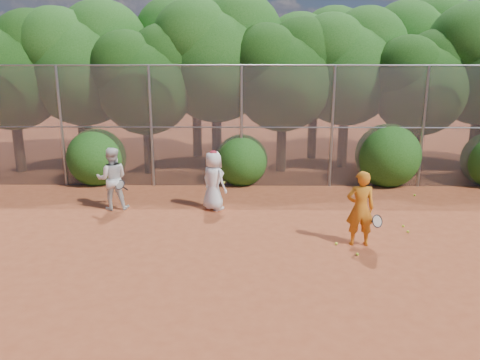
{
  "coord_description": "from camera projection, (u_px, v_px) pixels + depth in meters",
  "views": [
    {
      "loc": [
        -0.84,
        -9.42,
        4.18
      ],
      "look_at": [
        -1.0,
        2.5,
        1.1
      ],
      "focal_mm": 35.0,
      "sensor_mm": 36.0,
      "label": 1
    }
  ],
  "objects": [
    {
      "name": "tree_0",
      "position": [
        11.0,
        66.0,
        17.08
      ],
      "size": [
        4.38,
        3.81,
        6.0
      ],
      "color": "black",
      "rests_on": "ground"
    },
    {
      "name": "ball_3",
      "position": [
        357.0,
        254.0,
        10.26
      ],
      "size": [
        0.07,
        0.07,
        0.07
      ],
      "primitive_type": "sphere",
      "color": "#C1DD28",
      "rests_on": "ground"
    },
    {
      "name": "ground",
      "position": [
        284.0,
        258.0,
        10.16
      ],
      "size": [
        80.0,
        80.0,
        0.0
      ],
      "primitive_type": "plane",
      "color": "#964021",
      "rests_on": "ground"
    },
    {
      "name": "bush_0",
      "position": [
        96.0,
        155.0,
        16.08
      ],
      "size": [
        2.0,
        2.0,
        2.0
      ],
      "primitive_type": "sphere",
      "color": "#1A4C13",
      "rests_on": "ground"
    },
    {
      "name": "tree_6",
      "position": [
        422.0,
        80.0,
        17.0
      ],
      "size": [
        3.86,
        3.36,
        5.29
      ],
      "color": "black",
      "rests_on": "ground"
    },
    {
      "name": "player_teen",
      "position": [
        214.0,
        181.0,
        13.25
      ],
      "size": [
        0.97,
        0.95,
        1.72
      ],
      "rotation": [
        0.0,
        0.0,
        2.4
      ],
      "color": "white",
      "rests_on": "ground"
    },
    {
      "name": "ball_1",
      "position": [
        403.0,
        226.0,
        12.0
      ],
      "size": [
        0.07,
        0.07,
        0.07
      ],
      "primitive_type": "sphere",
      "color": "#C1DD28",
      "rests_on": "ground"
    },
    {
      "name": "tree_9",
      "position": [
        78.0,
        56.0,
        19.67
      ],
      "size": [
        4.83,
        4.2,
        6.62
      ],
      "color": "black",
      "rests_on": "ground"
    },
    {
      "name": "tree_11",
      "position": [
        316.0,
        60.0,
        19.39
      ],
      "size": [
        4.64,
        4.03,
        6.35
      ],
      "color": "black",
      "rests_on": "ground"
    },
    {
      "name": "player_yellow",
      "position": [
        360.0,
        209.0,
        10.67
      ],
      "size": [
        0.84,
        0.55,
        1.77
      ],
      "rotation": [
        0.0,
        0.0,
        3.12
      ],
      "color": "orange",
      "rests_on": "ground"
    },
    {
      "name": "ball_4",
      "position": [
        415.0,
        195.0,
        14.73
      ],
      "size": [
        0.07,
        0.07,
        0.07
      ],
      "primitive_type": "sphere",
      "color": "#C1DD28",
      "rests_on": "ground"
    },
    {
      "name": "tree_12",
      "position": [
        421.0,
        51.0,
        19.83
      ],
      "size": [
        5.02,
        4.37,
        6.88
      ],
      "color": "black",
      "rests_on": "ground"
    },
    {
      "name": "bush_2",
      "position": [
        388.0,
        153.0,
        15.93
      ],
      "size": [
        2.2,
        2.2,
        2.2
      ],
      "primitive_type": "sphere",
      "color": "#1A4C13",
      "rests_on": "ground"
    },
    {
      "name": "fence_back",
      "position": [
        268.0,
        126.0,
        15.46
      ],
      "size": [
        20.05,
        0.09,
        4.03
      ],
      "color": "gray",
      "rests_on": "ground"
    },
    {
      "name": "ball_2",
      "position": [
        336.0,
        244.0,
        10.85
      ],
      "size": [
        0.07,
        0.07,
        0.07
      ],
      "primitive_type": "sphere",
      "color": "#C1DD28",
      "rests_on": "ground"
    },
    {
      "name": "player_white",
      "position": [
        112.0,
        179.0,
        13.27
      ],
      "size": [
        0.98,
        0.87,
        1.8
      ],
      "rotation": [
        0.0,
        0.0,
        3.32
      ],
      "color": "silver",
      "rests_on": "ground"
    },
    {
      "name": "ball_0",
      "position": [
        408.0,
        232.0,
        11.61
      ],
      "size": [
        0.07,
        0.07,
        0.07
      ],
      "primitive_type": "sphere",
      "color": "#C1DD28",
      "rests_on": "ground"
    },
    {
      "name": "bush_1",
      "position": [
        241.0,
        158.0,
        16.05
      ],
      "size": [
        1.8,
        1.8,
        1.8
      ],
      "primitive_type": "sphere",
      "color": "#1A4C13",
      "rests_on": "ground"
    },
    {
      "name": "tree_1",
      "position": [
        84.0,
        60.0,
        17.47
      ],
      "size": [
        4.64,
        4.03,
        6.35
      ],
      "color": "black",
      "rests_on": "ground"
    },
    {
      "name": "tree_5",
      "position": [
        348.0,
        63.0,
        17.86
      ],
      "size": [
        4.51,
        3.92,
        6.17
      ],
      "color": "black",
      "rests_on": "ground"
    },
    {
      "name": "tree_10",
      "position": [
        197.0,
        48.0,
        19.73
      ],
      "size": [
        5.15,
        4.48,
        7.06
      ],
      "color": "black",
      "rests_on": "ground"
    },
    {
      "name": "tree_2",
      "position": [
        147.0,
        76.0,
        16.9
      ],
      "size": [
        3.99,
        3.47,
        5.47
      ],
      "color": "black",
      "rests_on": "ground"
    },
    {
      "name": "tree_4",
      "position": [
        284.0,
        71.0,
        17.18
      ],
      "size": [
        4.19,
        3.64,
        5.73
      ],
      "color": "black",
      "rests_on": "ground"
    },
    {
      "name": "tree_3",
      "position": [
        217.0,
        54.0,
        17.64
      ],
      "size": [
        4.89,
        4.26,
        6.7
      ],
      "color": "black",
      "rests_on": "ground"
    }
  ]
}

